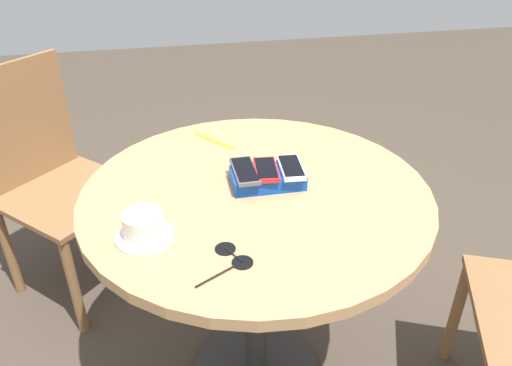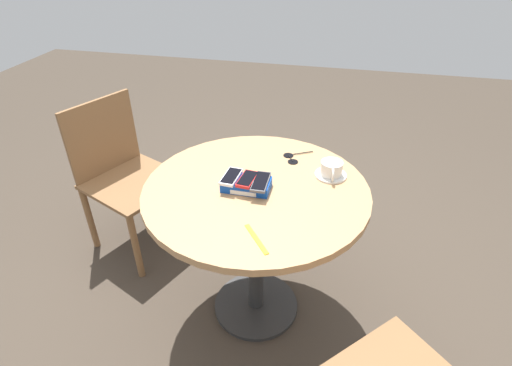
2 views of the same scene
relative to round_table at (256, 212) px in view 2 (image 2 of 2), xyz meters
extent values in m
plane|color=#42382D|center=(0.00, 0.00, -0.60)|extent=(8.00, 8.00, 0.00)
cylinder|color=#2D2D2D|center=(0.00, 0.00, -0.59)|extent=(0.41, 0.41, 0.02)
cylinder|color=#2D2D2D|center=(0.00, 0.00, -0.24)|extent=(0.07, 0.07, 0.67)
cylinder|color=tan|center=(0.00, 0.00, 0.11)|extent=(0.92, 0.92, 0.03)
cube|color=#0F42AD|center=(-0.03, -0.02, 0.15)|extent=(0.19, 0.11, 0.04)
cube|color=white|center=(-0.04, -0.07, 0.14)|extent=(0.10, 0.00, 0.02)
cube|color=silver|center=(-0.10, -0.02, 0.17)|extent=(0.07, 0.13, 0.01)
cube|color=black|center=(-0.10, -0.02, 0.18)|extent=(0.06, 0.12, 0.00)
cube|color=red|center=(-0.03, -0.02, 0.17)|extent=(0.07, 0.13, 0.01)
cube|color=black|center=(-0.03, -0.02, 0.18)|extent=(0.06, 0.11, 0.00)
cube|color=#515156|center=(0.02, -0.02, 0.17)|extent=(0.06, 0.14, 0.01)
cube|color=black|center=(0.02, -0.02, 0.18)|extent=(0.05, 0.13, 0.00)
cylinder|color=silver|center=(0.29, 0.15, 0.13)|extent=(0.13, 0.13, 0.01)
cylinder|color=silver|center=(0.29, 0.15, 0.16)|extent=(0.09, 0.09, 0.06)
cylinder|color=tan|center=(0.29, 0.15, 0.19)|extent=(0.08, 0.08, 0.00)
torus|color=silver|center=(0.30, 0.10, 0.16)|extent=(0.02, 0.06, 0.06)
cube|color=yellow|center=(0.07, -0.31, 0.13)|extent=(0.11, 0.14, 0.00)
cylinder|color=black|center=(0.12, 0.23, 0.13)|extent=(0.05, 0.05, 0.00)
cylinder|color=black|center=(0.09, 0.28, 0.13)|extent=(0.05, 0.05, 0.00)
cylinder|color=black|center=(0.10, 0.26, 0.13)|extent=(0.03, 0.05, 0.00)
cylinder|color=black|center=(0.15, 0.32, 0.13)|extent=(0.09, 0.05, 0.00)
cube|color=brown|center=(-0.76, 0.33, -0.18)|extent=(0.59, 0.59, 0.02)
cube|color=brown|center=(-0.96, 0.42, 0.04)|extent=(0.19, 0.40, 0.42)
cylinder|color=brown|center=(-0.66, 0.07, -0.39)|extent=(0.04, 0.04, 0.41)
cylinder|color=brown|center=(-0.49, 0.44, -0.39)|extent=(0.04, 0.04, 0.41)
cylinder|color=brown|center=(-1.02, 0.23, -0.39)|extent=(0.04, 0.04, 0.41)
cylinder|color=brown|center=(-0.86, 0.60, -0.39)|extent=(0.04, 0.04, 0.41)
cylinder|color=brown|center=(0.58, -0.31, -0.39)|extent=(0.04, 0.04, 0.41)
camera|label=1|loc=(0.23, 1.09, 0.82)|focal=35.00mm
camera|label=2|loc=(0.29, -1.30, 1.03)|focal=28.00mm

